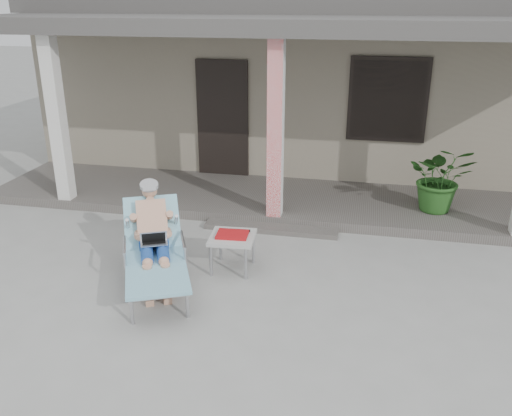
# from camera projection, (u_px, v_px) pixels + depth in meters

# --- Properties ---
(ground) EXTENTS (60.00, 60.00, 0.00)m
(ground) POSITION_uv_depth(u_px,v_px,m) (242.00, 292.00, 6.43)
(ground) COLOR #9E9E99
(ground) RESTS_ON ground
(house) EXTENTS (10.40, 5.40, 3.30)m
(house) POSITION_uv_depth(u_px,v_px,m) (311.00, 76.00, 11.74)
(house) COLOR gray
(house) RESTS_ON ground
(porch_deck) EXTENTS (10.00, 2.00, 0.15)m
(porch_deck) POSITION_uv_depth(u_px,v_px,m) (283.00, 200.00, 9.14)
(porch_deck) COLOR #605B56
(porch_deck) RESTS_ON ground
(porch_overhang) EXTENTS (10.00, 2.30, 2.85)m
(porch_overhang) POSITION_uv_depth(u_px,v_px,m) (286.00, 32.00, 8.10)
(porch_overhang) COLOR silver
(porch_overhang) RESTS_ON porch_deck
(porch_step) EXTENTS (2.00, 0.30, 0.07)m
(porch_step) POSITION_uv_depth(u_px,v_px,m) (271.00, 229.00, 8.10)
(porch_step) COLOR #605B56
(porch_step) RESTS_ON ground
(lounger) EXTENTS (1.35, 1.88, 1.19)m
(lounger) POSITION_uv_depth(u_px,v_px,m) (153.00, 227.00, 6.41)
(lounger) COLOR #B7B7BC
(lounger) RESTS_ON ground
(side_table) EXTENTS (0.60, 0.60, 0.50)m
(side_table) POSITION_uv_depth(u_px,v_px,m) (232.00, 239.00, 6.83)
(side_table) COLOR #B4B4AF
(side_table) RESTS_ON ground
(potted_palm) EXTENTS (0.99, 0.87, 1.06)m
(potted_palm) POSITION_uv_depth(u_px,v_px,m) (441.00, 178.00, 8.30)
(potted_palm) COLOR #26591E
(potted_palm) RESTS_ON porch_deck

